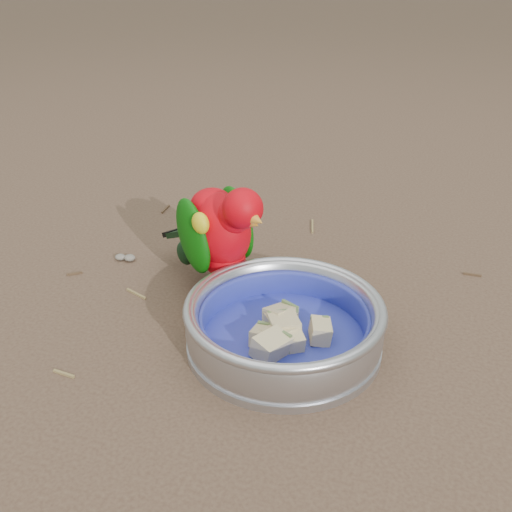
% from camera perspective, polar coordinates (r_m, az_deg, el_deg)
% --- Properties ---
extents(ground, '(60.00, 60.00, 0.00)m').
position_cam_1_polar(ground, '(0.63, 3.27, -14.26)').
color(ground, '#503A2C').
extents(food_bowl, '(0.23, 0.23, 0.02)m').
position_cam_1_polar(food_bowl, '(0.70, 2.78, -8.45)').
color(food_bowl, '#B2B2BA').
rests_on(food_bowl, ground).
extents(bowl_wall, '(0.23, 0.23, 0.04)m').
position_cam_1_polar(bowl_wall, '(0.68, 2.84, -6.41)').
color(bowl_wall, '#B2B2BA').
rests_on(bowl_wall, food_bowl).
extents(fruit_wedges, '(0.14, 0.14, 0.03)m').
position_cam_1_polar(fruit_wedges, '(0.68, 2.83, -6.90)').
color(fruit_wedges, '#CAB581').
rests_on(fruit_wedges, food_bowl).
extents(lory_parrot, '(0.22, 0.19, 0.16)m').
position_cam_1_polar(lory_parrot, '(0.77, -3.51, 1.66)').
color(lory_parrot, '#C3020C').
rests_on(lory_parrot, ground).
extents(ground_debris, '(0.90, 0.80, 0.01)m').
position_cam_1_polar(ground_debris, '(0.69, 3.96, -9.32)').
color(ground_debris, olive).
rests_on(ground_debris, ground).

